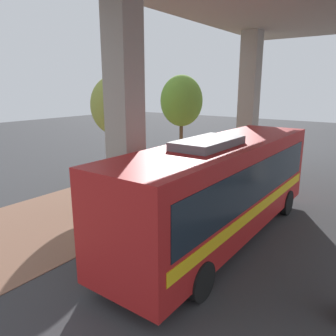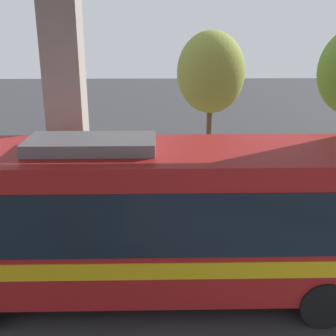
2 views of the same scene
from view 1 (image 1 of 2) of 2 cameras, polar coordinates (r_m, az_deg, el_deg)
ground_plane at (r=15.34m, az=4.19°, el=-5.37°), size 80.00×80.00×0.00m
sidewalk_strip at (r=17.02m, az=-4.42°, el=-3.36°), size 6.00×40.00×0.02m
overpass at (r=13.03m, az=21.26°, el=23.05°), size 9.40×17.70×8.49m
bus at (r=10.99m, az=9.39°, el=-2.78°), size 2.60×10.14×3.58m
fire_hydrant at (r=13.26m, az=-7.49°, el=-6.25°), size 0.43×0.20×1.02m
planter_front at (r=14.24m, az=-10.60°, el=-4.06°), size 0.97×0.97×1.44m
planter_middle at (r=15.31m, az=-1.17°, el=-1.89°), size 1.33×1.33×1.80m
street_tree_near at (r=16.49m, az=-9.17°, el=10.63°), size 2.40×2.40×5.62m
street_tree_far at (r=19.83m, az=2.36°, el=11.55°), size 2.50×2.50×5.76m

